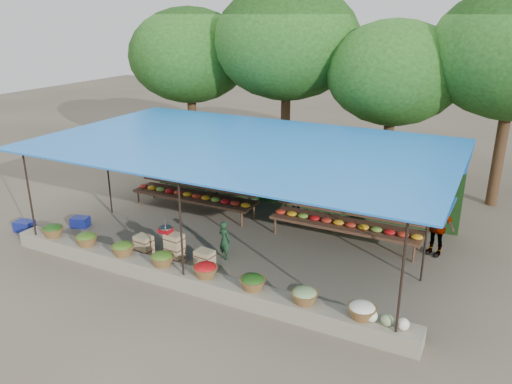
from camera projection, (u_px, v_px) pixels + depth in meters
The scene contains 16 objects.
ground at pixel (244, 242), 13.95m from camera, with size 60.00×60.00×0.00m, color brown.
stone_curb at pixel (188, 279), 11.58m from camera, with size 10.60×0.55×0.40m, color gray.
stall_canopy at pixel (244, 148), 13.10m from camera, with size 10.80×6.60×2.82m.
produce_baskets at pixel (183, 264), 11.50m from camera, with size 8.98×0.58×0.34m.
netting_backdrop at pixel (289, 169), 16.18m from camera, with size 10.60×0.06×2.50m, color #1E4318.
tree_row at pixel (338, 54), 17.26m from camera, with size 16.51×5.50×7.12m.
fruit_table_left at pixel (195, 193), 15.95m from camera, with size 4.21×0.95×0.93m.
fruit_table_right at pixel (346, 221), 13.81m from camera, with size 4.21×0.95×0.93m.
crate_counter at pixel (174, 250), 12.74m from camera, with size 2.38×0.38×0.77m.
weighing_scale at pixel (166, 229), 12.65m from camera, with size 0.32×0.32×0.34m.
vendor_seated at pixel (225, 240), 12.82m from camera, with size 0.38×0.25×1.05m, color #1C3E23.
customer_left at pixel (211, 178), 16.63m from camera, with size 0.83×0.65×1.71m, color slate.
customer_mid at pixel (296, 195), 15.27m from camera, with size 0.99×0.57×1.53m, color slate.
customer_right at pixel (437, 226), 12.98m from camera, with size 0.94×0.39×1.60m, color slate.
blue_crate_front at pixel (25, 226), 14.58m from camera, with size 0.52×0.38×0.31m, color navy.
blue_crate_back at pixel (80, 222), 14.89m from camera, with size 0.50×0.36×0.30m, color navy.
Camera 1 is at (6.04, -11.14, 6.02)m, focal length 35.00 mm.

